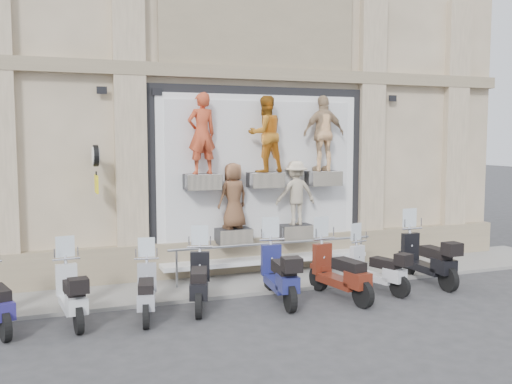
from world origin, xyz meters
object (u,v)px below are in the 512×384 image
at_px(guard_rail, 274,262).
at_px(scooter_e, 279,262).
at_px(scooter_d, 199,269).
at_px(clock_sign_bracket, 96,163).
at_px(scooter_g, 376,259).
at_px(scooter_c, 146,280).
at_px(scooter_h, 427,248).
at_px(scooter_b, 71,282).
at_px(scooter_f, 340,260).

height_order(guard_rail, scooter_e, scooter_e).
bearing_deg(scooter_d, clock_sign_bracket, 150.10).
xyz_separation_m(guard_rail, scooter_g, (1.73, -1.57, 0.25)).
xyz_separation_m(clock_sign_bracket, scooter_d, (1.74, -1.83, -2.03)).
distance_m(scooter_c, scooter_d, 1.11).
xyz_separation_m(scooter_e, scooter_h, (3.71, 0.13, 0.01)).
height_order(scooter_b, scooter_f, scooter_f).
bearing_deg(scooter_g, scooter_b, 160.70).
xyz_separation_m(clock_sign_bracket, scooter_h, (7.08, -1.88, -1.97)).
bearing_deg(scooter_h, clock_sign_bracket, 164.28).
relative_size(clock_sign_bracket, scooter_b, 0.56).
bearing_deg(scooter_d, scooter_e, 9.98).
distance_m(scooter_b, scooter_h, 7.73).
bearing_deg(scooter_h, guard_rail, 155.21).
xyz_separation_m(scooter_c, scooter_d, (1.08, 0.26, 0.07)).
relative_size(scooter_b, scooter_d, 0.97).
xyz_separation_m(guard_rail, scooter_f, (0.72, -1.79, 0.35)).
relative_size(scooter_b, scooter_g, 1.04).
height_order(scooter_f, scooter_h, scooter_h).
bearing_deg(scooter_g, scooter_e, 161.15).
height_order(scooter_b, scooter_c, scooter_b).
bearing_deg(scooter_f, scooter_h, -0.31).
bearing_deg(scooter_d, scooter_f, 7.87).
relative_size(scooter_b, scooter_e, 0.91).
height_order(scooter_g, scooter_h, scooter_h).
distance_m(guard_rail, scooter_e, 1.67).
bearing_deg(guard_rail, clock_sign_bracket, 173.16).
distance_m(clock_sign_bracket, scooter_e, 4.39).
bearing_deg(scooter_f, scooter_e, 159.55).
bearing_deg(scooter_c, scooter_f, 8.61).
distance_m(scooter_d, scooter_g, 3.89).
height_order(clock_sign_bracket, scooter_c, clock_sign_bracket).
relative_size(scooter_f, scooter_g, 1.15).
xyz_separation_m(guard_rail, scooter_d, (-2.16, -1.36, 0.30)).
xyz_separation_m(scooter_c, scooter_e, (2.70, 0.08, 0.12)).
distance_m(guard_rail, scooter_f, 1.96).
xyz_separation_m(clock_sign_bracket, scooter_e, (3.37, -2.01, -1.98)).
height_order(guard_rail, scooter_h, scooter_h).
bearing_deg(scooter_c, scooter_d, 24.72).
bearing_deg(scooter_g, clock_sign_bracket, 141.98).
xyz_separation_m(guard_rail, scooter_e, (-0.53, -1.54, 0.36)).
distance_m(scooter_b, scooter_f, 5.28).
distance_m(clock_sign_bracket, scooter_c, 3.03).
xyz_separation_m(guard_rail, clock_sign_bracket, (-3.90, 0.47, 2.34)).
height_order(scooter_b, scooter_d, scooter_d).
distance_m(clock_sign_bracket, scooter_d, 3.24).
bearing_deg(scooter_c, clock_sign_bracket, 118.70).
bearing_deg(scooter_d, scooter_h, 15.91).
relative_size(scooter_e, scooter_f, 1.01).
bearing_deg(scooter_e, scooter_c, -171.81).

